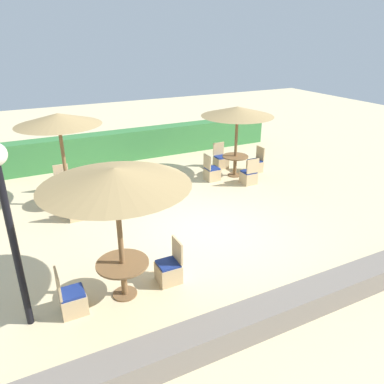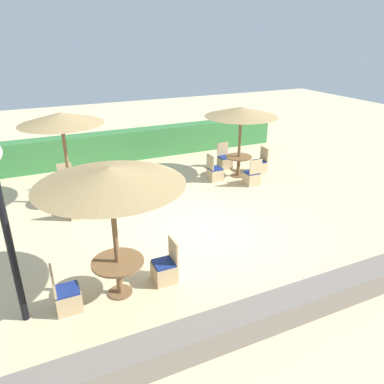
{
  "view_description": "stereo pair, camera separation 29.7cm",
  "coord_description": "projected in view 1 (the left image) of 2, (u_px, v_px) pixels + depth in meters",
  "views": [
    {
      "loc": [
        -4.05,
        -7.48,
        4.79
      ],
      "look_at": [
        0.0,
        0.6,
        0.9
      ],
      "focal_mm": 35.0,
      "sensor_mm": 36.0,
      "label": 1
    },
    {
      "loc": [
        -3.79,
        -7.61,
        4.79
      ],
      "look_at": [
        0.0,
        0.6,
        0.9
      ],
      "focal_mm": 35.0,
      "sensor_mm": 36.0,
      "label": 2
    }
  ],
  "objects": [
    {
      "name": "round_table_back_left",
      "position": [
        68.0,
        187.0,
        10.99
      ],
      "size": [
        1.05,
        1.05,
        0.72
      ],
      "color": "brown",
      "rests_on": "ground_plane"
    },
    {
      "name": "parasol_back_right",
      "position": [
        237.0,
        112.0,
        12.61
      ],
      "size": [
        2.48,
        2.48,
        2.47
      ],
      "color": "brown",
      "rests_on": "ground_plane"
    },
    {
      "name": "patio_chair_front_left_east",
      "position": [
        169.0,
        270.0,
        7.71
      ],
      "size": [
        0.46,
        0.46,
        0.93
      ],
      "rotation": [
        0.0,
        0.0,
        1.57
      ],
      "color": "tan",
      "rests_on": "ground_plane"
    },
    {
      "name": "patio_chair_back_right_north",
      "position": [
        221.0,
        161.0,
        14.21
      ],
      "size": [
        0.46,
        0.46,
        0.93
      ],
      "rotation": [
        0.0,
        0.0,
        3.14
      ],
      "color": "tan",
      "rests_on": "ground_plane"
    },
    {
      "name": "patio_chair_back_right_south",
      "position": [
        249.0,
        176.0,
        12.69
      ],
      "size": [
        0.46,
        0.46,
        0.93
      ],
      "color": "tan",
      "rests_on": "ground_plane"
    },
    {
      "name": "patio_chair_back_right_west",
      "position": [
        212.0,
        173.0,
        13.01
      ],
      "size": [
        0.46,
        0.46,
        0.93
      ],
      "rotation": [
        0.0,
        0.0,
        -1.57
      ],
      "color": "tan",
      "rests_on": "ground_plane"
    },
    {
      "name": "parasol_back_left",
      "position": [
        58.0,
        120.0,
        10.2
      ],
      "size": [
        2.34,
        2.34,
        2.75
      ],
      "color": "brown",
      "rests_on": "ground_plane"
    },
    {
      "name": "parasol_front_left",
      "position": [
        115.0,
        177.0,
        6.43
      ],
      "size": [
        2.67,
        2.67,
        2.65
      ],
      "color": "brown",
      "rests_on": "ground_plane"
    },
    {
      "name": "patio_chair_back_right_east",
      "position": [
        255.0,
        165.0,
        13.78
      ],
      "size": [
        0.46,
        0.46,
        0.93
      ],
      "rotation": [
        0.0,
        0.0,
        1.57
      ],
      "color": "tan",
      "rests_on": "ground_plane"
    },
    {
      "name": "round_table_front_left",
      "position": [
        123.0,
        270.0,
        7.18
      ],
      "size": [
        1.01,
        1.01,
        0.74
      ],
      "color": "brown",
      "rests_on": "ground_plane"
    },
    {
      "name": "patio_chair_back_left_south",
      "position": [
        77.0,
        210.0,
        10.3
      ],
      "size": [
        0.46,
        0.46,
        0.93
      ],
      "color": "tan",
      "rests_on": "ground_plane"
    },
    {
      "name": "patio_chair_back_left_east",
      "position": [
        102.0,
        191.0,
        11.5
      ],
      "size": [
        0.46,
        0.46,
        0.93
      ],
      "rotation": [
        0.0,
        0.0,
        1.57
      ],
      "color": "tan",
      "rests_on": "ground_plane"
    },
    {
      "name": "lamp_post",
      "position": [
        5.0,
        203.0,
        5.77
      ],
      "size": [
        0.36,
        0.36,
        3.32
      ],
      "color": "black",
      "rests_on": "ground_plane"
    },
    {
      "name": "round_table_back_right",
      "position": [
        235.0,
        161.0,
        13.3
      ],
      "size": [
        0.92,
        0.92,
        0.74
      ],
      "color": "brown",
      "rests_on": "ground_plane"
    },
    {
      "name": "patio_chair_front_left_west",
      "position": [
        72.0,
        300.0,
        6.85
      ],
      "size": [
        0.46,
        0.46,
        0.93
      ],
      "rotation": [
        0.0,
        0.0,
        -1.57
      ],
      "color": "tan",
      "rests_on": "ground_plane"
    },
    {
      "name": "patio_chair_back_left_north",
      "position": [
        64.0,
        186.0,
        11.88
      ],
      "size": [
        0.46,
        0.46,
        0.93
      ],
      "rotation": [
        0.0,
        0.0,
        3.14
      ],
      "color": "tan",
      "rests_on": "ground_plane"
    },
    {
      "name": "ground_plane",
      "position": [
        202.0,
        232.0,
        9.71
      ],
      "size": [
        40.0,
        40.0,
        0.0
      ],
      "primitive_type": "plane",
      "color": "beige"
    },
    {
      "name": "stone_border",
      "position": [
        293.0,
        305.0,
        6.76
      ],
      "size": [
        10.0,
        0.56,
        0.48
      ],
      "primitive_type": "cube",
      "color": "slate",
      "rests_on": "ground_plane"
    },
    {
      "name": "hedge_row",
      "position": [
        124.0,
        145.0,
        14.98
      ],
      "size": [
        13.0,
        0.7,
        1.17
      ],
      "primitive_type": "cube",
      "color": "#387A3D",
      "rests_on": "ground_plane"
    }
  ]
}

